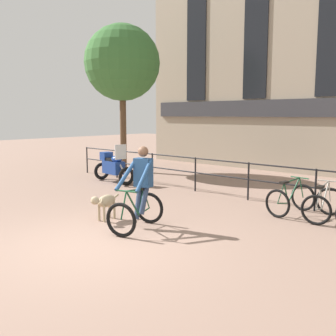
# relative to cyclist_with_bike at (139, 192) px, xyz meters

# --- Properties ---
(ground_plane) EXTENTS (60.00, 60.00, 0.00)m
(ground_plane) POSITION_rel_cyclist_with_bike_xyz_m (0.21, -1.31, -0.76)
(ground_plane) COLOR #8E7060
(canal_railing) EXTENTS (15.05, 0.05, 1.05)m
(canal_railing) POSITION_rel_cyclist_with_bike_xyz_m (0.21, 3.89, -0.05)
(canal_railing) COLOR black
(canal_railing) RESTS_ON ground_plane
(cyclist_with_bike) EXTENTS (0.98, 1.31, 1.70)m
(cyclist_with_bike) POSITION_rel_cyclist_with_bike_xyz_m (0.00, 0.00, 0.00)
(cyclist_with_bike) COLOR black
(cyclist_with_bike) RESTS_ON ground_plane
(dog) EXTENTS (0.31, 0.89, 0.60)m
(dog) POSITION_rel_cyclist_with_bike_xyz_m (-1.00, -0.12, -0.34)
(dog) COLOR tan
(dog) RESTS_ON ground_plane
(parked_motorcycle) EXTENTS (1.77, 0.82, 1.35)m
(parked_motorcycle) POSITION_rel_cyclist_with_bike_xyz_m (-4.75, 3.18, -0.20)
(parked_motorcycle) COLOR black
(parked_motorcycle) RESTS_ON ground_plane
(parked_bicycle_near_lamp) EXTENTS (0.80, 1.19, 0.86)m
(parked_bicycle_near_lamp) POSITION_rel_cyclist_with_bike_xyz_m (1.77, 3.24, -0.41)
(parked_bicycle_near_lamp) COLOR black
(parked_bicycle_near_lamp) RESTS_ON ground_plane
(parked_bicycle_mid_left) EXTENTS (0.76, 1.17, 0.86)m
(parked_bicycle_mid_left) POSITION_rel_cyclist_with_bike_xyz_m (2.55, 3.24, -0.41)
(parked_bicycle_mid_left) COLOR black
(parked_bicycle_mid_left) RESTS_ON ground_plane
(tree_canalside_left) EXTENTS (3.06, 3.06, 5.96)m
(tree_canalside_left) POSITION_rel_cyclist_with_bike_xyz_m (-6.63, 5.27, 3.64)
(tree_canalside_left) COLOR brown
(tree_canalside_left) RESTS_ON ground_plane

